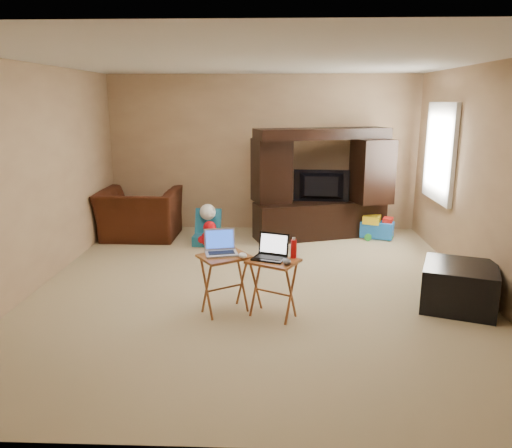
{
  "coord_description": "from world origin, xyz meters",
  "views": [
    {
      "loc": [
        0.2,
        -5.41,
        2.11
      ],
      "look_at": [
        0.0,
        -0.2,
        0.8
      ],
      "focal_mm": 35.0,
      "sensor_mm": 36.0,
      "label": 1
    }
  ],
  "objects_px": {
    "television": "(321,186)",
    "recliner": "(140,214)",
    "plush_toy": "(210,234)",
    "mouse_left": "(243,255)",
    "ottoman": "(459,286)",
    "laptop_right": "(269,248)",
    "child_rocker": "(207,227)",
    "water_bottle": "(294,249)",
    "tray_table_right": "(273,288)",
    "mouse_right": "(287,262)",
    "tray_table_left": "(225,284)",
    "entertainment_center": "(321,184)",
    "push_toy": "(377,227)",
    "laptop_left": "(221,243)"
  },
  "relations": [
    {
      "from": "television",
      "to": "recliner",
      "type": "xyz_separation_m",
      "value": [
        -2.8,
        -0.14,
        -0.43
      ]
    },
    {
      "from": "entertainment_center",
      "to": "ottoman",
      "type": "relative_size",
      "value": 2.9
    },
    {
      "from": "push_toy",
      "to": "tray_table_left",
      "type": "distance_m",
      "value": 3.54
    },
    {
      "from": "ottoman",
      "to": "laptop_right",
      "type": "bearing_deg",
      "value": -171.83
    },
    {
      "from": "mouse_left",
      "to": "mouse_right",
      "type": "distance_m",
      "value": 0.45
    },
    {
      "from": "tray_table_right",
      "to": "laptop_right",
      "type": "bearing_deg",
      "value": -178.29
    },
    {
      "from": "television",
      "to": "mouse_left",
      "type": "relative_size",
      "value": 7.0
    },
    {
      "from": "entertainment_center",
      "to": "tray_table_right",
      "type": "distance_m",
      "value": 3.15
    },
    {
      "from": "mouse_right",
      "to": "tray_table_left",
      "type": "bearing_deg",
      "value": 161.24
    },
    {
      "from": "water_bottle",
      "to": "mouse_right",
      "type": "bearing_deg",
      "value": -108.79
    },
    {
      "from": "push_toy",
      "to": "water_bottle",
      "type": "bearing_deg",
      "value": -96.0
    },
    {
      "from": "ottoman",
      "to": "tray_table_right",
      "type": "distance_m",
      "value": 1.95
    },
    {
      "from": "child_rocker",
      "to": "push_toy",
      "type": "xyz_separation_m",
      "value": [
        2.6,
        0.41,
        -0.07
      ]
    },
    {
      "from": "mouse_left",
      "to": "entertainment_center",
      "type": "bearing_deg",
      "value": 71.2
    },
    {
      "from": "television",
      "to": "recliner",
      "type": "distance_m",
      "value": 2.83
    },
    {
      "from": "push_toy",
      "to": "tray_table_right",
      "type": "xyz_separation_m",
      "value": [
        -1.6,
        -2.94,
        0.11
      ]
    },
    {
      "from": "ottoman",
      "to": "laptop_right",
      "type": "relative_size",
      "value": 2.3
    },
    {
      "from": "tray_table_right",
      "to": "plush_toy",
      "type": "bearing_deg",
      "value": 139.8
    },
    {
      "from": "mouse_right",
      "to": "mouse_left",
      "type": "bearing_deg",
      "value": 161.91
    },
    {
      "from": "laptop_right",
      "to": "mouse_left",
      "type": "bearing_deg",
      "value": -160.01
    },
    {
      "from": "plush_toy",
      "to": "tray_table_left",
      "type": "relative_size",
      "value": 0.66
    },
    {
      "from": "plush_toy",
      "to": "water_bottle",
      "type": "relative_size",
      "value": 2.18
    },
    {
      "from": "push_toy",
      "to": "mouse_right",
      "type": "distance_m",
      "value": 3.43
    },
    {
      "from": "plush_toy",
      "to": "mouse_left",
      "type": "xyz_separation_m",
      "value": [
        0.64,
        -2.35,
        0.43
      ]
    },
    {
      "from": "laptop_left",
      "to": "mouse_left",
      "type": "height_order",
      "value": "laptop_left"
    },
    {
      "from": "tray_table_right",
      "to": "push_toy",
      "type": "bearing_deg",
      "value": 89.72
    },
    {
      "from": "tray_table_left",
      "to": "tray_table_right",
      "type": "bearing_deg",
      "value": -44.03
    },
    {
      "from": "laptop_left",
      "to": "television",
      "type": "bearing_deg",
      "value": 52.92
    },
    {
      "from": "entertainment_center",
      "to": "water_bottle",
      "type": "bearing_deg",
      "value": -118.5
    },
    {
      "from": "push_toy",
      "to": "mouse_right",
      "type": "relative_size",
      "value": 4.16
    },
    {
      "from": "laptop_right",
      "to": "mouse_left",
      "type": "height_order",
      "value": "laptop_right"
    },
    {
      "from": "ottoman",
      "to": "mouse_right",
      "type": "height_order",
      "value": "mouse_right"
    },
    {
      "from": "push_toy",
      "to": "mouse_left",
      "type": "distance_m",
      "value": 3.52
    },
    {
      "from": "recliner",
      "to": "child_rocker",
      "type": "height_order",
      "value": "recliner"
    },
    {
      "from": "laptop_left",
      "to": "recliner",
      "type": "bearing_deg",
      "value": 106.33
    },
    {
      "from": "plush_toy",
      "to": "tray_table_left",
      "type": "distance_m",
      "value": 2.32
    },
    {
      "from": "tray_table_left",
      "to": "tray_table_right",
      "type": "relative_size",
      "value": 1.02
    },
    {
      "from": "mouse_right",
      "to": "water_bottle",
      "type": "xyz_separation_m",
      "value": [
        0.07,
        0.2,
        0.07
      ]
    },
    {
      "from": "child_rocker",
      "to": "water_bottle",
      "type": "bearing_deg",
      "value": -60.33
    },
    {
      "from": "child_rocker",
      "to": "push_toy",
      "type": "distance_m",
      "value": 2.63
    },
    {
      "from": "push_toy",
      "to": "mouse_left",
      "type": "relative_size",
      "value": 4.08
    },
    {
      "from": "child_rocker",
      "to": "water_bottle",
      "type": "xyz_separation_m",
      "value": [
        1.2,
        -2.45,
        0.42
      ]
    },
    {
      "from": "child_rocker",
      "to": "tray_table_left",
      "type": "xyz_separation_m",
      "value": [
        0.51,
        -2.44,
        0.04
      ]
    },
    {
      "from": "television",
      "to": "water_bottle",
      "type": "relative_size",
      "value": 4.71
    },
    {
      "from": "ottoman",
      "to": "laptop_left",
      "type": "relative_size",
      "value": 2.25
    },
    {
      "from": "television",
      "to": "water_bottle",
      "type": "xyz_separation_m",
      "value": [
        -0.52,
        -2.89,
        -0.13
      ]
    },
    {
      "from": "entertainment_center",
      "to": "recliner",
      "type": "height_order",
      "value": "entertainment_center"
    },
    {
      "from": "entertainment_center",
      "to": "push_toy",
      "type": "bearing_deg",
      "value": -23.07
    },
    {
      "from": "laptop_right",
      "to": "mouse_right",
      "type": "distance_m",
      "value": 0.24
    },
    {
      "from": "child_rocker",
      "to": "mouse_right",
      "type": "distance_m",
      "value": 2.9
    }
  ]
}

